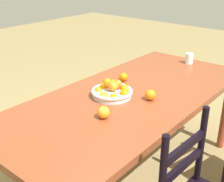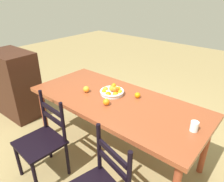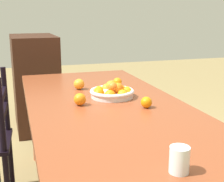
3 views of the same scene
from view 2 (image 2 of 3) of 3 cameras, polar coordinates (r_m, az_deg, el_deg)
The scene contains 9 objects.
ground_plane at distance 2.77m, azimuth 0.92°, elevation -16.15°, with size 12.00×12.00×0.00m, color olive.
dining_table at distance 2.36m, azimuth 1.03°, elevation -3.79°, with size 2.03×0.91×0.75m.
chair_near_window at distance 2.35m, azimuth -18.26°, elevation -12.91°, with size 0.45×0.45×0.91m.
cabinet at distance 3.59m, azimuth -24.85°, elevation 1.66°, with size 0.75×0.46×1.04m, color #361C12.
fruit_bowl at distance 2.43m, azimuth 0.10°, elevation -0.08°, with size 0.28×0.28×0.12m.
orange_loose_0 at distance 2.37m, azimuth 6.98°, elevation -1.15°, with size 0.06×0.06×0.06m, color orange.
orange_loose_1 at distance 2.21m, azimuth -1.52°, elevation -3.03°, with size 0.07×0.07×0.07m, color orange.
orange_loose_2 at distance 2.50m, azimuth -7.05°, elevation 0.49°, with size 0.07×0.07×0.07m, color orange.
drinking_glass at distance 1.96m, azimuth 21.55°, elevation -8.96°, with size 0.07×0.07×0.09m, color silver.
Camera 2 is at (-1.29, 1.59, 1.87)m, focal length 33.47 mm.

